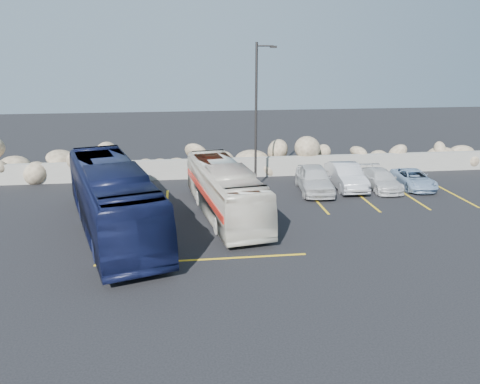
{
  "coord_description": "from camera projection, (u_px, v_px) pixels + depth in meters",
  "views": [
    {
      "loc": [
        -1.63,
        -16.01,
        7.61
      ],
      "look_at": [
        0.91,
        4.0,
        1.46
      ],
      "focal_mm": 35.0,
      "sensor_mm": 36.0,
      "label": 1
    }
  ],
  "objects": [
    {
      "name": "ground",
      "position": [
        229.0,
        261.0,
        17.6
      ],
      "size": [
        90.0,
        90.0,
        0.0
      ],
      "primitive_type": "plane",
      "color": "black",
      "rests_on": "ground"
    },
    {
      "name": "seawall",
      "position": [
        209.0,
        168.0,
        28.82
      ],
      "size": [
        60.0,
        0.4,
        1.2
      ],
      "primitive_type": "cube",
      "color": "gray",
      "rests_on": "ground"
    },
    {
      "name": "riprap_pile",
      "position": [
        208.0,
        153.0,
        29.75
      ],
      "size": [
        54.0,
        2.8,
        2.6
      ],
      "primitive_type": null,
      "color": "#897459",
      "rests_on": "ground"
    },
    {
      "name": "parking_lines",
      "position": [
        310.0,
        208.0,
        23.45
      ],
      "size": [
        18.16,
        9.36,
        0.01
      ],
      "color": "gold",
      "rests_on": "ground"
    },
    {
      "name": "lamppost",
      "position": [
        257.0,
        113.0,
        25.67
      ],
      "size": [
        1.14,
        0.18,
        8.0
      ],
      "color": "#292624",
      "rests_on": "ground"
    },
    {
      "name": "vintage_bus",
      "position": [
        225.0,
        190.0,
        22.13
      ],
      "size": [
        3.39,
        9.13,
        2.48
      ],
      "primitive_type": "imported",
      "rotation": [
        0.0,
        0.0,
        0.15
      ],
      "color": "silver",
      "rests_on": "ground"
    },
    {
      "name": "tour_coach",
      "position": [
        113.0,
        199.0,
        19.96
      ],
      "size": [
        5.53,
        11.16,
        3.03
      ],
      "primitive_type": "imported",
      "rotation": [
        0.0,
        0.0,
        0.29
      ],
      "color": "#101535",
      "rests_on": "ground"
    },
    {
      "name": "car_a",
      "position": [
        314.0,
        179.0,
        25.98
      ],
      "size": [
        2.13,
        4.45,
        1.47
      ],
      "primitive_type": "imported",
      "rotation": [
        0.0,
        0.0,
        -0.09
      ],
      "color": "silver",
      "rests_on": "ground"
    },
    {
      "name": "car_b",
      "position": [
        346.0,
        176.0,
        26.68
      ],
      "size": [
        1.61,
        4.26,
        1.39
      ],
      "primitive_type": "imported",
      "rotation": [
        0.0,
        0.0,
        -0.03
      ],
      "color": "silver",
      "rests_on": "ground"
    },
    {
      "name": "car_c",
      "position": [
        381.0,
        180.0,
        26.55
      ],
      "size": [
        1.53,
        3.74,
        1.08
      ],
      "primitive_type": "imported",
      "rotation": [
        0.0,
        0.0,
        -0.0
      ],
      "color": "silver",
      "rests_on": "ground"
    },
    {
      "name": "car_d",
      "position": [
        414.0,
        179.0,
        26.81
      ],
      "size": [
        1.87,
        3.72,
        1.01
      ],
      "primitive_type": "imported",
      "rotation": [
        0.0,
        0.0,
        -0.06
      ],
      "color": "#8CA8C7",
      "rests_on": "ground"
    }
  ]
}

